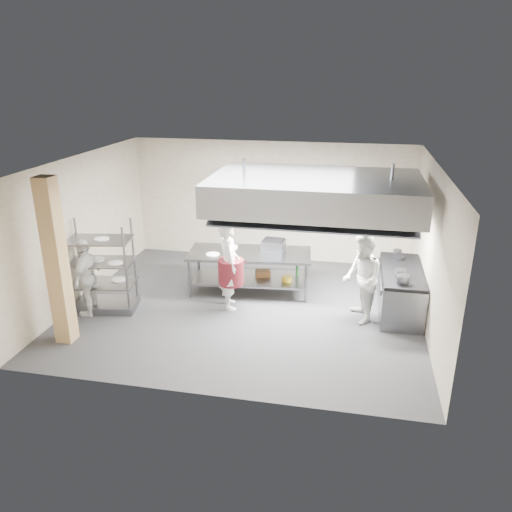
% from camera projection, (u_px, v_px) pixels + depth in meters
% --- Properties ---
extents(floor, '(7.00, 7.00, 0.00)m').
position_uv_depth(floor, '(246.00, 308.00, 10.29)').
color(floor, '#29292B').
rests_on(floor, ground).
extents(ceiling, '(7.00, 7.00, 0.00)m').
position_uv_depth(ceiling, '(245.00, 162.00, 9.24)').
color(ceiling, silver).
rests_on(ceiling, wall_back).
extents(wall_back, '(7.00, 0.00, 7.00)m').
position_uv_depth(wall_back, '(271.00, 202.00, 12.52)').
color(wall_back, tan).
rests_on(wall_back, ground).
extents(wall_left, '(0.00, 6.00, 6.00)m').
position_uv_depth(wall_left, '(82.00, 228.00, 10.41)').
color(wall_left, tan).
rests_on(wall_left, ground).
extents(wall_right, '(0.00, 6.00, 6.00)m').
position_uv_depth(wall_right, '(432.00, 251.00, 9.12)').
color(wall_right, tan).
rests_on(wall_right, ground).
extents(column, '(0.30, 0.30, 3.00)m').
position_uv_depth(column, '(57.00, 263.00, 8.56)').
color(column, tan).
rests_on(column, floor).
extents(exhaust_hood, '(4.00, 2.50, 0.60)m').
position_uv_depth(exhaust_hood, '(315.00, 192.00, 9.58)').
color(exhaust_hood, gray).
rests_on(exhaust_hood, ceiling).
extents(hood_strip_a, '(1.60, 0.12, 0.04)m').
position_uv_depth(hood_strip_a, '(269.00, 206.00, 9.86)').
color(hood_strip_a, white).
rests_on(hood_strip_a, exhaust_hood).
extents(hood_strip_b, '(1.60, 0.12, 0.04)m').
position_uv_depth(hood_strip_b, '(362.00, 211.00, 9.53)').
color(hood_strip_b, white).
rests_on(hood_strip_b, exhaust_hood).
extents(wall_shelf, '(1.50, 0.28, 0.04)m').
position_uv_depth(wall_shelf, '(343.00, 207.00, 12.04)').
color(wall_shelf, gray).
rests_on(wall_shelf, wall_back).
extents(island, '(2.73, 1.35, 0.91)m').
position_uv_depth(island, '(250.00, 272.00, 10.92)').
color(island, gray).
rests_on(island, floor).
extents(island_worktop, '(2.73, 1.35, 0.06)m').
position_uv_depth(island_worktop, '(250.00, 254.00, 10.78)').
color(island_worktop, gray).
rests_on(island_worktop, island).
extents(island_undershelf, '(2.51, 1.22, 0.04)m').
position_uv_depth(island_undershelf, '(250.00, 278.00, 10.98)').
color(island_undershelf, slate).
rests_on(island_undershelf, island).
extents(pass_rack, '(1.33, 0.92, 1.84)m').
position_uv_depth(pass_rack, '(102.00, 267.00, 9.95)').
color(pass_rack, slate).
rests_on(pass_rack, floor).
extents(cooking_range, '(0.80, 2.00, 0.84)m').
position_uv_depth(cooking_range, '(400.00, 291.00, 10.04)').
color(cooking_range, gray).
rests_on(cooking_range, floor).
extents(range_top, '(0.78, 1.96, 0.06)m').
position_uv_depth(range_top, '(402.00, 271.00, 9.88)').
color(range_top, black).
rests_on(range_top, cooking_range).
extents(chef_head, '(0.67, 0.80, 1.86)m').
position_uv_depth(chef_head, '(229.00, 265.00, 10.03)').
color(chef_head, silver).
rests_on(chef_head, floor).
extents(chef_line, '(0.86, 0.99, 1.75)m').
position_uv_depth(chef_line, '(362.00, 279.00, 9.50)').
color(chef_line, silver).
rests_on(chef_line, floor).
extents(chef_plating, '(0.41, 0.93, 1.57)m').
position_uv_depth(chef_plating, '(87.00, 277.00, 9.79)').
color(chef_plating, white).
rests_on(chef_plating, floor).
extents(griddle, '(0.51, 0.41, 0.23)m').
position_uv_depth(griddle, '(274.00, 245.00, 10.84)').
color(griddle, slate).
rests_on(griddle, island_worktop).
extents(wicker_basket, '(0.37, 0.31, 0.14)m').
position_uv_depth(wicker_basket, '(263.00, 273.00, 11.03)').
color(wicker_basket, olive).
rests_on(wicker_basket, island_undershelf).
extents(stockpot, '(0.22, 0.22, 0.15)m').
position_uv_depth(stockpot, '(400.00, 273.00, 9.47)').
color(stockpot, slate).
rests_on(stockpot, range_top).
extents(plate_stack, '(0.28, 0.28, 0.05)m').
position_uv_depth(plate_stack, '(104.00, 282.00, 10.07)').
color(plate_stack, white).
rests_on(plate_stack, pass_rack).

